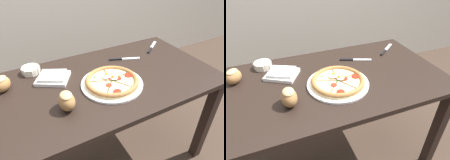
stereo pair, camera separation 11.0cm
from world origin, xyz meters
The scene contains 9 objects.
ground_plane centered at (0.00, 0.00, 0.00)m, with size 12.00×12.00×0.00m, color #3D2D23.
dining_table centered at (0.00, 0.00, 0.62)m, with size 1.33×0.73×0.73m.
pizza centered at (0.01, -0.07, 0.75)m, with size 0.35×0.35×0.05m.
ramekin_bowl centered at (-0.37, 0.27, 0.75)m, with size 0.11×0.11×0.04m.
napkin_folded centered at (-0.27, 0.13, 0.75)m, with size 0.23×0.22×0.04m.
bread_piece_near centered at (-0.53, 0.16, 0.77)m, with size 0.11×0.12×0.08m.
bread_piece_mid centered at (-0.27, -0.14, 0.78)m, with size 0.08×0.10×0.09m.
knife_main centered at (0.22, 0.15, 0.73)m, with size 0.20×0.09×0.01m.
knife_spare centered at (0.50, 0.21, 0.73)m, with size 0.18×0.15×0.01m.
Camera 2 is at (-0.32, -0.91, 1.38)m, focal length 32.00 mm.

